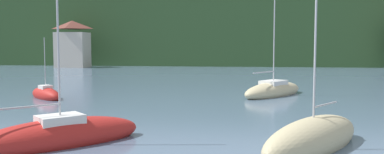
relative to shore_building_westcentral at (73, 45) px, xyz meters
The scene contains 6 objects.
wooded_hillside 43.94m from the shore_building_westcentral, 70.19° to the left, with size 352.00×61.60×34.58m.
shore_building_westcentral is the anchor object (origin of this frame).
sailboat_mid_0 70.24m from the shore_building_westcentral, 58.59° to the right, with size 6.04×7.39×8.75m.
sailboat_far_3 48.37m from the shore_building_westcentral, 69.42° to the right, with size 4.58×4.45×5.47m.
sailboat_mid_5 65.66m from the shore_building_westcentral, 67.25° to the right, with size 6.96×6.94×9.93m.
sailboat_far_7 54.74m from the shore_building_westcentral, 48.50° to the right, with size 6.63×8.09×12.28m.
Camera 1 is at (2.61, 19.28, 4.55)m, focal length 38.58 mm.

